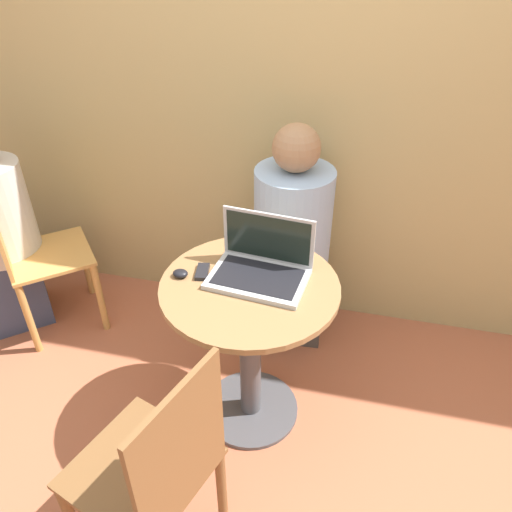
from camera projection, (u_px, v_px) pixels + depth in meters
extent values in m
plane|color=#B26042|center=(251.00, 409.00, 2.32)|extent=(12.00, 12.00, 0.00)
cube|color=tan|center=(293.00, 75.00, 2.24)|extent=(7.00, 0.05, 2.60)
cylinder|color=#4C4C51|center=(251.00, 408.00, 2.31)|extent=(0.43, 0.43, 0.02)
cylinder|color=#4C4C51|center=(250.00, 354.00, 2.11)|extent=(0.09, 0.09, 0.69)
cylinder|color=olive|center=(250.00, 287.00, 1.90)|extent=(0.69, 0.69, 0.02)
cube|color=#B7B7BC|center=(258.00, 279.00, 1.91)|extent=(0.39, 0.28, 0.02)
cube|color=black|center=(258.00, 276.00, 1.90)|extent=(0.34, 0.23, 0.00)
cube|color=#B7B7BC|center=(268.00, 237.00, 1.94)|extent=(0.37, 0.05, 0.21)
cube|color=black|center=(268.00, 238.00, 1.93)|extent=(0.34, 0.04, 0.19)
cube|color=black|center=(202.00, 272.00, 1.95)|extent=(0.06, 0.11, 0.02)
ellipsoid|color=black|center=(180.00, 273.00, 1.93)|extent=(0.06, 0.05, 0.03)
cylinder|color=brown|center=(146.00, 444.00, 1.92)|extent=(0.04, 0.04, 0.44)
cylinder|color=brown|center=(222.00, 490.00, 1.76)|extent=(0.04, 0.04, 0.44)
cube|color=brown|center=(141.00, 468.00, 1.58)|extent=(0.51, 0.51, 0.02)
cube|color=brown|center=(181.00, 450.00, 1.36)|extent=(0.13, 0.35, 0.47)
cube|color=#4C4742|center=(291.00, 283.00, 2.75)|extent=(0.39, 0.55, 0.43)
cylinder|color=#9EBCE5|center=(293.00, 221.00, 2.37)|extent=(0.37, 0.37, 0.52)
sphere|color=#A87A56|center=(296.00, 148.00, 2.16)|extent=(0.22, 0.22, 0.22)
cylinder|color=tan|center=(100.00, 298.00, 2.65)|extent=(0.04, 0.04, 0.43)
cylinder|color=tan|center=(86.00, 263.00, 2.90)|extent=(0.04, 0.04, 0.43)
cylinder|color=tan|center=(29.00, 319.00, 2.51)|extent=(0.04, 0.04, 0.43)
cylinder|color=tan|center=(20.00, 281.00, 2.77)|extent=(0.04, 0.04, 0.43)
cube|color=tan|center=(50.00, 255.00, 2.58)|extent=(0.56, 0.56, 0.02)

